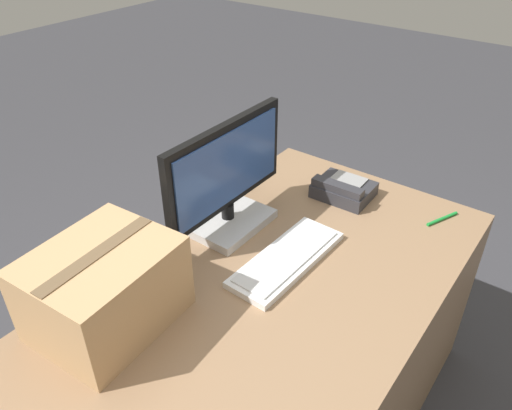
# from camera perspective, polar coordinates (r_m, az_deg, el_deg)

# --- Properties ---
(office_desk) EXTENTS (1.80, 0.90, 0.73)m
(office_desk) POSITION_cam_1_polar(r_m,az_deg,el_deg) (1.74, -1.02, -19.87)
(office_desk) COLOR #8C6B4C
(office_desk) RESTS_ON ground_plane
(monitor) EXTENTS (0.55, 0.23, 0.39)m
(monitor) POSITION_cam_1_polar(r_m,az_deg,el_deg) (1.67, -3.33, 2.60)
(monitor) COLOR #B7B7B7
(monitor) RESTS_ON office_desk
(keyboard) EXTENTS (0.44, 0.17, 0.03)m
(keyboard) POSITION_cam_1_polar(r_m,az_deg,el_deg) (1.60, 3.55, -6.12)
(keyboard) COLOR silver
(keyboard) RESTS_ON office_desk
(desk_phone) EXTENTS (0.18, 0.22, 0.08)m
(desk_phone) POSITION_cam_1_polar(r_m,az_deg,el_deg) (1.93, 9.93, 1.79)
(desk_phone) COLOR #2D2D33
(desk_phone) RESTS_ON office_desk
(cardboard_box) EXTENTS (0.39, 0.33, 0.24)m
(cardboard_box) POSITION_cam_1_polar(r_m,az_deg,el_deg) (1.40, -16.94, -9.11)
(cardboard_box) COLOR tan
(cardboard_box) RESTS_ON office_desk
(pen_marker) EXTENTS (0.14, 0.07, 0.01)m
(pen_marker) POSITION_cam_1_polar(r_m,az_deg,el_deg) (1.91, 20.51, -1.48)
(pen_marker) COLOR #198C33
(pen_marker) RESTS_ON office_desk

